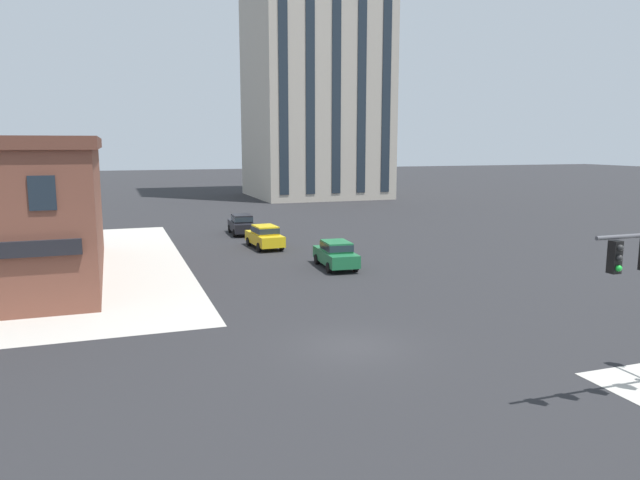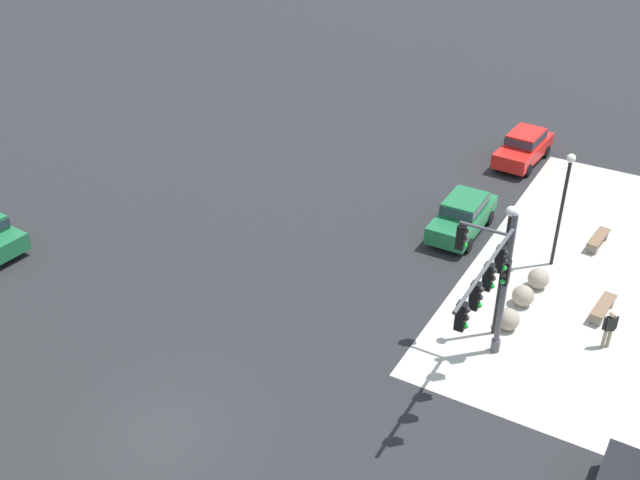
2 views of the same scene
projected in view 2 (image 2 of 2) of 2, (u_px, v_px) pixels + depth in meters
ground_plane at (161, 434)px, 23.72m from camera, size 320.00×320.00×0.00m
traffic_signal_main at (490, 281)px, 24.22m from camera, size 5.36×2.09×5.60m
bollard_sphere_curb_a at (508, 319)px, 28.01m from camera, size 0.84×0.84×0.84m
bollard_sphere_curb_b at (523, 296)px, 29.26m from camera, size 0.84×0.84×0.84m
bollard_sphere_curb_c at (538, 278)px, 30.26m from camera, size 0.84×0.84×0.84m
bench_near_signal at (603, 308)px, 28.76m from camera, size 1.84×0.66×0.49m
bench_mid_block at (598, 239)px, 32.97m from camera, size 1.84×0.65×0.49m
pedestrian_walking_east at (609, 327)px, 26.86m from camera, size 0.37×0.46×1.56m
street_lamp_corner_near at (504, 257)px, 26.23m from camera, size 0.36×0.36×5.33m
street_lamp_mid_sidewalk at (564, 197)px, 30.23m from camera, size 0.36×0.36×5.07m
car_cross_eastbound at (463, 214)px, 33.65m from camera, size 4.41×1.90×1.68m
car_cross_westbound at (524, 146)px, 39.75m from camera, size 4.50×2.10×1.68m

